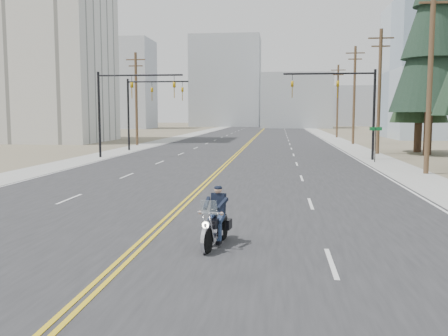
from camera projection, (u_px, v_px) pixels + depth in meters
name	position (u px, v px, depth m)	size (l,w,h in m)	color
ground_plane	(58.00, 324.00, 8.51)	(400.00, 400.00, 0.00)	#776D56
road	(255.00, 137.00, 77.68)	(20.00, 200.00, 0.01)	#303033
sidewalk_left	(182.00, 137.00, 78.94)	(3.00, 200.00, 0.01)	#A5A5A0
sidewalk_right	(330.00, 138.00, 76.43)	(3.00, 200.00, 0.01)	#A5A5A0
traffic_mast_left	(123.00, 97.00, 40.58)	(7.10, 0.26, 7.00)	black
traffic_mast_right	(348.00, 96.00, 38.62)	(7.10, 0.26, 7.00)	black
traffic_mast_far	(145.00, 101.00, 48.53)	(6.10, 0.26, 7.00)	black
street_sign	(375.00, 138.00, 36.78)	(0.90, 0.06, 2.62)	black
utility_pole_b	(430.00, 73.00, 29.23)	(2.20, 0.30, 11.50)	brown
utility_pole_c	(379.00, 90.00, 44.08)	(2.20, 0.30, 11.00)	brown
utility_pole_d	(354.00, 94.00, 58.87)	(2.20, 0.30, 11.50)	brown
utility_pole_e	(338.00, 100.00, 75.70)	(2.20, 0.30, 11.00)	brown
utility_pole_left	(136.00, 97.00, 56.72)	(2.20, 0.30, 10.50)	brown
apartment_block	(33.00, 25.00, 64.30)	(18.00, 14.00, 30.00)	silver
haze_bldg_a	(124.00, 84.00, 124.79)	(14.00, 12.00, 22.00)	#B7BCC6
haze_bldg_b	(296.00, 101.00, 130.41)	(18.00, 14.00, 14.00)	#ADB2B7
haze_bldg_c	(442.00, 90.00, 111.88)	(16.00, 12.00, 18.00)	#B7BCC6
haze_bldg_d	(226.00, 82.00, 146.77)	(20.00, 15.00, 26.00)	#ADB2B7
haze_bldg_e	(349.00, 106.00, 153.36)	(14.00, 14.00, 12.00)	#B7BCC6
haze_bldg_f	(89.00, 99.00, 141.57)	(12.00, 12.00, 16.00)	#ADB2B7
motorcyclist	(215.00, 217.00, 13.43)	(0.89, 2.09, 1.63)	black
conifer_tall	(432.00, 30.00, 42.84)	(6.75, 6.75, 18.74)	#382619
conifer_far	(421.00, 66.00, 46.24)	(5.21, 5.21, 13.96)	#382619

